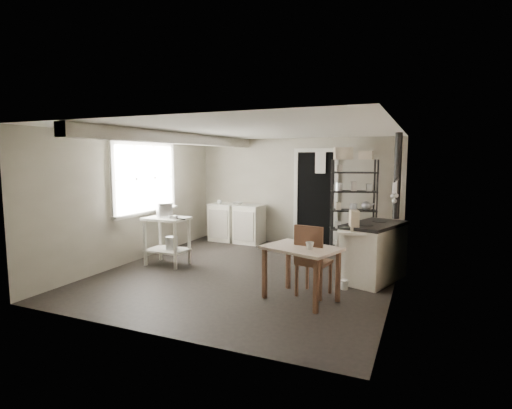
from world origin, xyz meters
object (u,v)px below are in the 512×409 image
at_px(prep_table, 167,242).
at_px(work_table, 301,272).
at_px(shelf_rack, 353,206).
at_px(chair, 314,260).
at_px(base_cabinets, 237,221).
at_px(stove, 374,252).
at_px(stockpot, 165,211).
at_px(flour_sack, 345,243).

xyz_separation_m(prep_table, work_table, (2.68, -0.78, -0.02)).
distance_m(shelf_rack, chair, 2.71).
relative_size(base_cabinets, stove, 1.14).
xyz_separation_m(stockpot, flour_sack, (2.83, 1.92, -0.70)).
bearing_deg(stockpot, stove, 7.32).
distance_m(work_table, flour_sack, 2.74).
distance_m(prep_table, work_table, 2.79).
distance_m(prep_table, base_cabinets, 2.27).
bearing_deg(shelf_rack, prep_table, -160.38).
bearing_deg(stove, work_table, -102.61).
bearing_deg(shelf_rack, chair, -108.86).
relative_size(shelf_rack, stove, 1.64).
bearing_deg(prep_table, flour_sack, 35.51).
relative_size(stockpot, base_cabinets, 0.24).
bearing_deg(base_cabinets, work_table, -48.01).
relative_size(prep_table, work_table, 0.89).
bearing_deg(work_table, chair, 67.92).
relative_size(prep_table, stockpot, 2.76).
height_order(prep_table, shelf_rack, shelf_rack).
relative_size(base_cabinets, work_table, 1.37).
bearing_deg(work_table, shelf_rack, 86.60).
distance_m(stockpot, work_table, 2.93).
height_order(base_cabinets, chair, chair).
bearing_deg(prep_table, work_table, -16.16).
height_order(stove, chair, chair).
bearing_deg(chair, shelf_rack, 97.03).
height_order(stockpot, base_cabinets, stockpot).
bearing_deg(flour_sack, stove, -64.31).
distance_m(prep_table, flour_sack, 3.38).
relative_size(shelf_rack, chair, 1.87).
bearing_deg(chair, base_cabinets, 140.85).
xyz_separation_m(stockpot, work_table, (2.76, -0.82, -0.56)).
distance_m(stove, work_table, 1.49).
relative_size(stockpot, work_table, 0.32).
distance_m(stove, chair, 1.22).
height_order(stockpot, shelf_rack, shelf_rack).
xyz_separation_m(stockpot, base_cabinets, (0.34, 2.21, -0.48)).
relative_size(work_table, chair, 0.95).
xyz_separation_m(stove, flour_sack, (-0.70, 1.46, -0.20)).
bearing_deg(base_cabinets, stove, -25.38).
xyz_separation_m(shelf_rack, work_table, (-0.17, -2.93, -0.57)).
bearing_deg(shelf_rack, flour_sack, -135.83).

